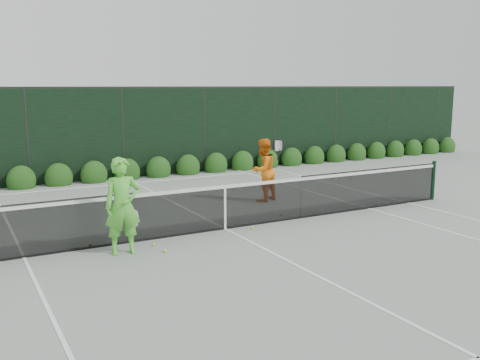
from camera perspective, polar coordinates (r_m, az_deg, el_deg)
ground at (r=11.72m, az=-1.60°, el=-5.27°), size 80.00×80.00×0.00m
tennis_net at (r=11.58m, az=-1.72°, el=-2.75°), size 12.90×0.10×1.07m
player_woman at (r=10.09m, az=-12.41°, el=-2.74°), size 0.71×0.51×1.81m
player_man at (r=14.38m, az=2.50°, el=1.06°), size 1.00×0.89×1.70m
court_lines at (r=11.72m, az=-1.60°, el=-5.24°), size 11.03×23.83×0.01m
windscreen_fence at (r=9.11m, az=6.16°, el=-0.00°), size 32.00×21.07×3.06m
hedge_row at (r=18.19m, az=-11.94°, el=0.80°), size 31.66×0.65×0.94m
tennis_balls at (r=11.30m, az=-7.17°, el=-5.75°), size 4.68×2.15×0.07m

